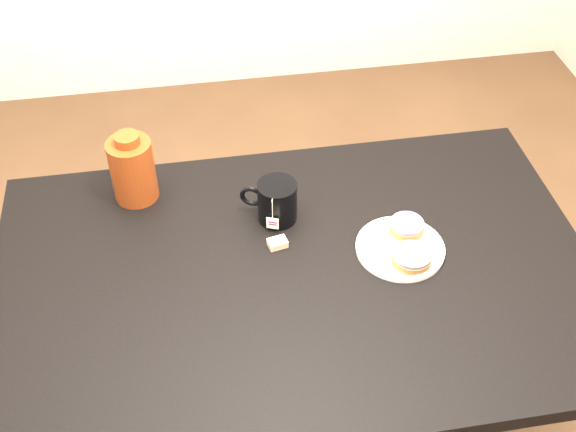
{
  "coord_description": "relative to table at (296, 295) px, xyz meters",
  "views": [
    {
      "loc": [
        -0.21,
        -1.11,
        1.99
      ],
      "look_at": [
        0.0,
        0.13,
        0.81
      ],
      "focal_mm": 45.0,
      "sensor_mm": 36.0,
      "label": 1
    }
  ],
  "objects": [
    {
      "name": "mug",
      "position": [
        -0.02,
        0.19,
        0.14
      ],
      "size": [
        0.15,
        0.13,
        0.11
      ],
      "rotation": [
        0.0,
        0.0,
        -0.37
      ],
      "color": "black",
      "rests_on": "table"
    },
    {
      "name": "bagel_package",
      "position": [
        -0.36,
        0.33,
        0.17
      ],
      "size": [
        0.15,
        0.15,
        0.19
      ],
      "rotation": [
        0.0,
        0.0,
        0.38
      ],
      "color": "#5C1F0C",
      "rests_on": "table"
    },
    {
      "name": "plate",
      "position": [
        0.26,
        0.03,
        0.09
      ],
      "size": [
        0.21,
        0.21,
        0.02
      ],
      "color": "white",
      "rests_on": "table"
    },
    {
      "name": "teabag_pouch",
      "position": [
        -0.03,
        0.09,
        0.09
      ],
      "size": [
        0.05,
        0.04,
        0.02
      ],
      "primitive_type": "cube",
      "rotation": [
        0.0,
        0.0,
        0.21
      ],
      "color": "#C6B793",
      "rests_on": "table"
    },
    {
      "name": "table",
      "position": [
        0.0,
        0.0,
        0.0
      ],
      "size": [
        1.4,
        0.9,
        0.75
      ],
      "color": "black",
      "rests_on": "ground_plane"
    },
    {
      "name": "bagel_back",
      "position": [
        0.29,
        0.08,
        0.11
      ],
      "size": [
        0.12,
        0.12,
        0.03
      ],
      "color": "brown",
      "rests_on": "plate"
    },
    {
      "name": "bagel_front",
      "position": [
        0.27,
        -0.02,
        0.11
      ],
      "size": [
        0.1,
        0.1,
        0.03
      ],
      "color": "brown",
      "rests_on": "plate"
    }
  ]
}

